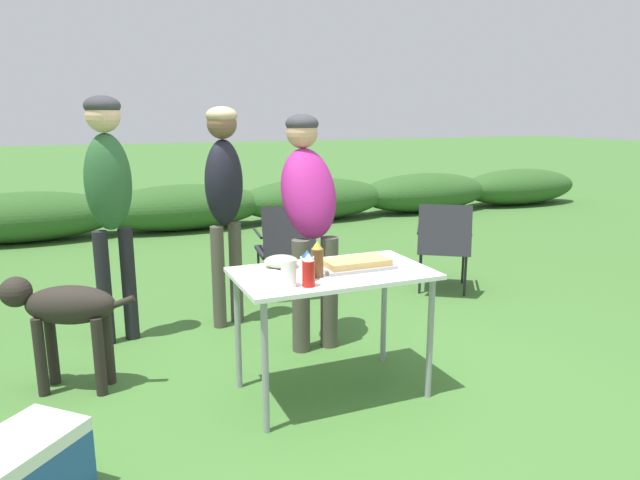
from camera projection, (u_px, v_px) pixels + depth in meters
name	position (u px, v px, depth m)	size (l,w,h in m)	color
ground_plane	(332.00, 391.00, 3.38)	(60.00, 60.00, 0.00)	#3D6B2D
shrub_hedge	(182.00, 207.00, 8.01)	(14.40, 0.90, 0.64)	#2D5623
folding_table	(332.00, 284.00, 3.23)	(1.10, 0.64, 0.74)	white
food_tray	(356.00, 264.00, 3.27)	(0.42, 0.23, 0.06)	#9E9EA3
plate_stack	(264.00, 277.00, 3.07)	(0.23, 0.23, 0.02)	white
mixing_bowl	(281.00, 261.00, 3.30)	(0.20, 0.20, 0.07)	#ADBC99
paper_cup_stack	(289.00, 273.00, 2.92)	(0.08, 0.08, 0.14)	white
beer_bottle	(317.00, 260.00, 3.08)	(0.07, 0.07, 0.20)	brown
ketchup_bottle	(309.00, 271.00, 2.92)	(0.07, 0.07, 0.18)	red
mayo_bottle	(307.00, 266.00, 3.02)	(0.07, 0.07, 0.17)	silver
standing_person_in_dark_puffer	(309.00, 205.00, 3.89)	(0.38, 0.50, 1.61)	#4C473D
standing_person_in_navy_coat	(109.00, 188.00, 3.90)	(0.36, 0.29, 1.73)	black
standing_person_in_gray_fleece	(224.00, 189.00, 4.24)	(0.38, 0.34, 1.66)	#4C473D
dog	(63.00, 312.00, 3.31)	(0.78, 0.41, 0.70)	#28231E
camp_chair_green_behind_table	(285.00, 244.00, 5.09)	(0.54, 0.65, 0.83)	#232328
camp_chair_near_hedge	(444.00, 242.00, 5.17)	(0.71, 0.75, 0.83)	#232328
cooler_box	(21.00, 476.00, 2.32)	(0.56, 0.57, 0.34)	#234C93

